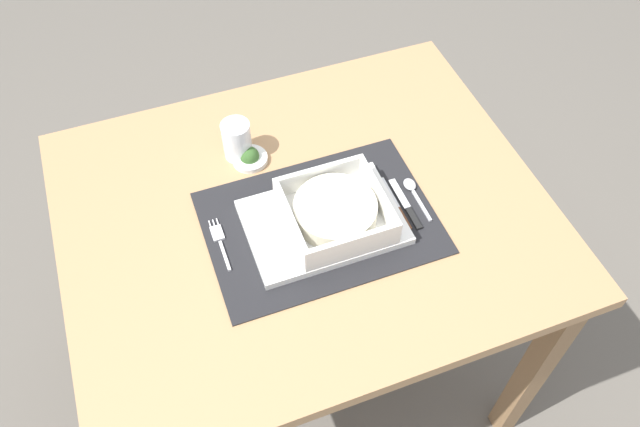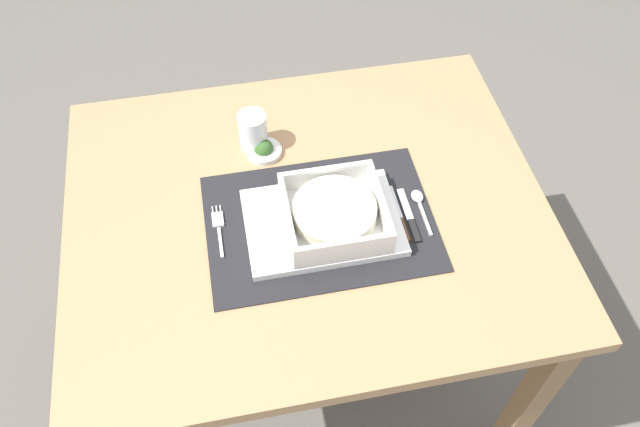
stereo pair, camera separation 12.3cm
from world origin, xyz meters
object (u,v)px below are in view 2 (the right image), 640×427
Objects in this scene: fork at (219,227)px; butter_knife at (410,218)px; drinking_glass at (253,133)px; dining_table at (308,236)px; condiment_saucer at (264,150)px; bread_knife at (399,217)px; spoon at (419,201)px; porridge_bowl at (334,214)px.

butter_knife is (0.37, -0.05, 0.00)m from fork.
butter_knife is at bearing -43.51° from drinking_glass.
dining_table is 0.23m from butter_knife.
condiment_saucer reaches higher than fork.
fork is at bearing 178.08° from bread_knife.
drinking_glass reaches higher than spoon.
condiment_saucer reaches higher than dining_table.
butter_knife is at bearing -42.21° from condiment_saucer.
spoon is at bearing 1.78° from fork.
fork is at bearing 179.04° from spoon.
fork is at bearing 169.50° from porridge_bowl.
bread_knife is (0.35, -0.04, 0.00)m from fork.
spoon is 0.85× the size of butter_knife.
porridge_bowl is at bearing -6.81° from fork.
fork is 0.94× the size of butter_knife.
porridge_bowl is 1.41× the size of butter_knife.
porridge_bowl reaches higher than condiment_saucer.
butter_knife is at bearing -19.80° from dining_table.
dining_table is 8.48× the size of spoon.
porridge_bowl reaches higher than fork.
butter_knife is 0.38m from drinking_glass.
condiment_saucer is at bearing 146.60° from spoon.
fork is (-0.18, -0.02, 0.10)m from dining_table.
bread_knife is (-0.05, -0.03, -0.00)m from spoon.
butter_knife and bread_knife have the same top height.
bread_knife is 1.62× the size of drinking_glass.
condiment_saucer is at bearing 140.55° from butter_knife.
dining_table is 6.85× the size of bread_knife.
porridge_bowl is 0.14m from bread_knife.
bread_knife is (-0.02, 0.01, 0.00)m from butter_knife.
dining_table is at bearing 172.84° from spoon.
condiment_saucer reaches higher than bread_knife.
drinking_glass is at bearing 116.27° from porridge_bowl.
drinking_glass is (-0.27, 0.26, 0.03)m from butter_knife.
spoon is (0.18, 0.03, -0.04)m from porridge_bowl.
condiment_saucer reaches higher than butter_knife.
condiment_saucer is (-0.26, 0.23, 0.00)m from butter_knife.
drinking_glass reaches higher than bread_knife.
spoon reaches higher than bread_knife.
bread_knife reaches higher than fork.
porridge_bowl is at bearing -170.31° from spoon.
condiment_saucer is at bearing 111.39° from dining_table.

